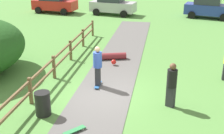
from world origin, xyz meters
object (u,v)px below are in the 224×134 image
at_px(trash_bin, 43,104).
at_px(skater_fallen, 112,57).
at_px(skater_riding, 98,65).
at_px(bystander_black, 172,83).
at_px(skateboard_loose, 74,130).
at_px(parked_car_blue, 209,7).
at_px(parked_car_silver, 112,4).
at_px(parked_car_red, 54,3).

relative_size(trash_bin, skater_fallen, 0.55).
bearing_deg(skater_riding, bystander_black, -22.35).
xyz_separation_m(skateboard_loose, parked_car_blue, (6.55, 19.73, 0.87)).
bearing_deg(skateboard_loose, skater_fallen, 90.21).
relative_size(skater_riding, skateboard_loose, 2.47).
height_order(skater_riding, skateboard_loose, skater_riding).
height_order(parked_car_silver, parked_car_blue, same).
xyz_separation_m(skater_fallen, bystander_black, (3.13, -4.79, 0.78)).
xyz_separation_m(skateboard_loose, bystander_black, (3.11, 2.37, 0.89)).
height_order(parked_car_blue, parked_car_red, same).
xyz_separation_m(trash_bin, skater_fallen, (1.42, 6.24, -0.25)).
bearing_deg(skateboard_loose, bystander_black, 37.33).
bearing_deg(parked_car_silver, trash_bin, -87.74).
bearing_deg(skater_fallen, parked_car_red, 122.20).
height_order(skater_fallen, parked_car_blue, parked_car_blue).
xyz_separation_m(skateboard_loose, parked_car_silver, (-2.19, 19.73, 0.87)).
relative_size(parked_car_silver, parked_car_blue, 0.99).
distance_m(skater_riding, parked_car_blue, 17.37).
bearing_deg(skater_riding, parked_car_red, 116.23).
bearing_deg(skater_riding, parked_car_blue, 67.79).
bearing_deg(parked_car_silver, bystander_black, -73.05).
xyz_separation_m(skater_riding, parked_car_blue, (6.57, 16.08, -0.08)).
bearing_deg(parked_car_blue, skater_fallen, -117.61).
xyz_separation_m(skater_riding, parked_car_silver, (-2.17, 16.07, -0.08)).
height_order(skater_fallen, parked_car_silver, parked_car_silver).
bearing_deg(trash_bin, bystander_black, 17.60).
bearing_deg(trash_bin, skater_fallen, 77.18).
bearing_deg(skater_fallen, parked_car_silver, 99.75).
relative_size(parked_car_silver, parked_car_red, 1.01).
xyz_separation_m(trash_bin, skateboard_loose, (1.44, -0.93, -0.36)).
bearing_deg(parked_car_red, parked_car_blue, 0.02).
height_order(skater_fallen, skateboard_loose, skater_fallen).
bearing_deg(trash_bin, parked_car_red, 109.05).
xyz_separation_m(skater_riding, skater_fallen, (-0.01, 3.51, -0.84)).
bearing_deg(parked_car_red, skater_fallen, -57.80).
distance_m(bystander_black, parked_car_silver, 18.15).
bearing_deg(parked_car_red, bystander_black, -57.53).
relative_size(skater_fallen, bystander_black, 0.93).
distance_m(skater_fallen, parked_car_red, 14.86).
height_order(skater_riding, skater_fallen, skater_riding).
distance_m(parked_car_silver, parked_car_red, 5.75).
height_order(trash_bin, bystander_black, bystander_black).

